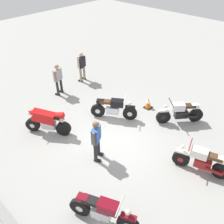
# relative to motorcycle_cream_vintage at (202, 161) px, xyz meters

# --- Properties ---
(ground_plane) EXTENTS (40.00, 40.00, 0.00)m
(ground_plane) POSITION_rel_motorcycle_cream_vintage_xyz_m (3.41, 0.93, -0.49)
(ground_plane) COLOR #9E9E99
(curb_edge) EXTENTS (14.00, 0.30, 0.15)m
(curb_edge) POSITION_rel_motorcycle_cream_vintage_xyz_m (3.41, 5.53, -0.41)
(curb_edge) COLOR gray
(curb_edge) RESTS_ON ground
(motorcycle_cream_vintage) EXTENTS (1.91, 0.86, 1.07)m
(motorcycle_cream_vintage) POSITION_rel_motorcycle_cream_vintage_xyz_m (0.00, 0.00, 0.00)
(motorcycle_cream_vintage) COLOR black
(motorcycle_cream_vintage) RESTS_ON ground
(motorcycle_red_sportbike) EXTENTS (1.75, 1.21, 1.14)m
(motorcycle_red_sportbike) POSITION_rel_motorcycle_cream_vintage_xyz_m (5.61, 2.40, 0.11)
(motorcycle_red_sportbike) COLOR black
(motorcycle_red_sportbike) RESTS_ON ground
(motorcycle_maroon_cruiser) EXTENTS (1.97, 0.98, 1.09)m
(motorcycle_maroon_cruiser) POSITION_rel_motorcycle_cream_vintage_xyz_m (1.13, 3.64, 0.03)
(motorcycle_maroon_cruiser) COLOR black
(motorcycle_maroon_cruiser) RESTS_ON ground
(motorcycle_black_cruiser) EXTENTS (1.79, 1.28, 1.09)m
(motorcycle_black_cruiser) POSITION_rel_motorcycle_cream_vintage_xyz_m (4.31, -0.20, 0.03)
(motorcycle_black_cruiser) COLOR black
(motorcycle_black_cruiser) RESTS_ON ground
(motorcycle_silver_cruiser) EXTENTS (1.47, 1.65, 1.09)m
(motorcycle_silver_cruiser) POSITION_rel_motorcycle_cream_vintage_xyz_m (1.97, -1.96, 0.03)
(motorcycle_silver_cruiser) COLOR black
(motorcycle_silver_cruiser) RESTS_ON ground
(person_in_black_shirt) EXTENTS (0.40, 0.65, 1.69)m
(person_in_black_shirt) POSITION_rel_motorcycle_cream_vintage_xyz_m (8.01, -1.60, 0.48)
(person_in_black_shirt) COLOR gray
(person_in_black_shirt) RESTS_ON ground
(person_in_gray_shirt) EXTENTS (0.43, 0.64, 1.66)m
(person_in_gray_shirt) POSITION_rel_motorcycle_cream_vintage_xyz_m (7.77, 0.18, 0.46)
(person_in_gray_shirt) COLOR #262628
(person_in_gray_shirt) RESTS_ON ground
(person_in_blue_shirt) EXTENTS (0.48, 0.61, 1.69)m
(person_in_blue_shirt) POSITION_rel_motorcycle_cream_vintage_xyz_m (3.06, 2.02, 0.48)
(person_in_blue_shirt) COLOR #262628
(person_in_blue_shirt) RESTS_ON ground
(traffic_cone) EXTENTS (0.36, 0.36, 0.53)m
(traffic_cone) POSITION_rel_motorcycle_cream_vintage_xyz_m (3.64, -1.93, -0.23)
(traffic_cone) COLOR black
(traffic_cone) RESTS_ON ground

